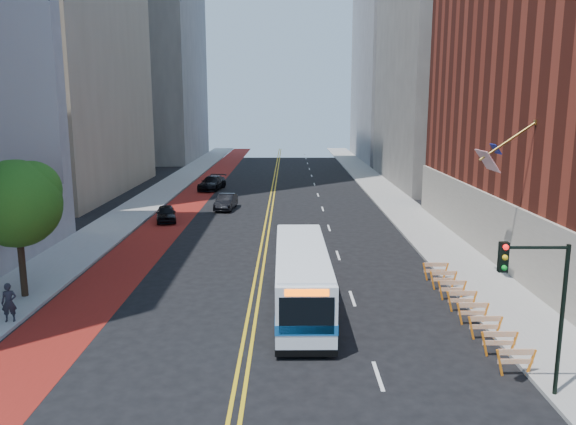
% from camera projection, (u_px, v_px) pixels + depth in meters
% --- Properties ---
extents(ground, '(160.00, 160.00, 0.00)m').
position_uv_depth(ground, '(246.00, 351.00, 21.69)').
color(ground, black).
rests_on(ground, ground).
extents(sidewalk_left, '(4.00, 140.00, 0.15)m').
position_uv_depth(sidewalk_left, '(139.00, 208.00, 51.13)').
color(sidewalk_left, gray).
rests_on(sidewalk_left, ground).
extents(sidewalk_right, '(4.00, 140.00, 0.15)m').
position_uv_depth(sidewalk_right, '(401.00, 208.00, 51.13)').
color(sidewalk_right, gray).
rests_on(sidewalk_right, ground).
extents(bus_lane_paint, '(3.60, 140.00, 0.01)m').
position_uv_depth(bus_lane_paint, '(181.00, 209.00, 51.14)').
color(bus_lane_paint, maroon).
rests_on(bus_lane_paint, ground).
extents(center_line_inner, '(0.14, 140.00, 0.01)m').
position_uv_depth(center_line_inner, '(268.00, 209.00, 51.14)').
color(center_line_inner, gold).
rests_on(center_line_inner, ground).
extents(center_line_outer, '(0.14, 140.00, 0.01)m').
position_uv_depth(center_line_outer, '(272.00, 209.00, 51.14)').
color(center_line_outer, gold).
rests_on(center_line_outer, ground).
extents(lane_dashes, '(0.14, 98.20, 0.01)m').
position_uv_depth(lane_dashes, '(318.00, 195.00, 59.00)').
color(lane_dashes, silver).
rests_on(lane_dashes, ground).
extents(midrise_right_near, '(18.00, 26.00, 40.00)m').
position_uv_depth(midrise_right_near, '(472.00, 11.00, 65.02)').
color(midrise_right_near, slate).
rests_on(midrise_right_near, ground).
extents(construction_barriers, '(1.42, 10.91, 1.00)m').
position_uv_depth(construction_barriers, '(467.00, 304.00, 24.93)').
color(construction_barriers, orange).
rests_on(construction_barriers, ground).
extents(street_tree, '(4.20, 4.20, 6.70)m').
position_uv_depth(street_tree, '(18.00, 200.00, 26.69)').
color(street_tree, black).
rests_on(street_tree, sidewalk_left).
extents(traffic_signal, '(2.21, 0.34, 5.07)m').
position_uv_depth(traffic_signal, '(537.00, 289.00, 17.54)').
color(traffic_signal, black).
rests_on(traffic_signal, sidewalk_right).
extents(transit_bus, '(2.46, 10.75, 2.95)m').
position_uv_depth(transit_bus, '(302.00, 277.00, 25.93)').
color(transit_bus, white).
rests_on(transit_bus, ground).
extents(car_a, '(2.33, 4.06, 1.30)m').
position_uv_depth(car_a, '(166.00, 214.00, 45.60)').
color(car_a, black).
rests_on(car_a, ground).
extents(car_b, '(1.84, 4.37, 1.40)m').
position_uv_depth(car_b, '(226.00, 202.00, 50.79)').
color(car_b, black).
rests_on(car_b, ground).
extents(car_c, '(3.03, 5.52, 1.52)m').
position_uv_depth(car_c, '(212.00, 183.00, 62.48)').
color(car_c, black).
rests_on(car_c, ground).
extents(pedestrian, '(0.70, 0.54, 1.70)m').
position_uv_depth(pedestrian, '(9.00, 303.00, 24.15)').
color(pedestrian, black).
rests_on(pedestrian, sidewalk_left).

